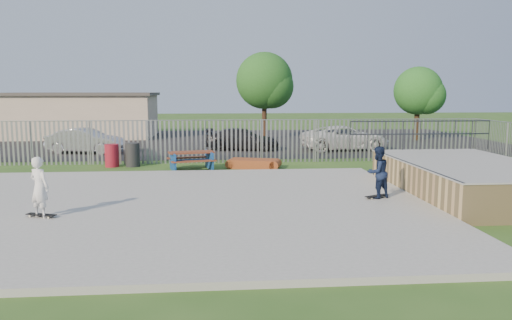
{
  "coord_description": "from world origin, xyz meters",
  "views": [
    {
      "loc": [
        1.39,
        -14.05,
        3.35
      ],
      "look_at": [
        2.77,
        2.0,
        1.1
      ],
      "focal_mm": 35.0,
      "sensor_mm": 36.0,
      "label": 1
    }
  ],
  "objects": [
    {
      "name": "trash_bin_grey",
      "position": [
        -2.2,
        8.25,
        0.52
      ],
      "size": [
        0.63,
        0.63,
        1.05
      ],
      "primitive_type": "cylinder",
      "color": "#252628",
      "rests_on": "ground"
    },
    {
      "name": "parking_lot",
      "position": [
        0.0,
        19.0,
        0.01
      ],
      "size": [
        40.0,
        18.0,
        0.02
      ],
      "primitive_type": "cube",
      "color": "black",
      "rests_on": "ground"
    },
    {
      "name": "picnic_table",
      "position": [
        0.44,
        7.03,
        0.4
      ],
      "size": [
        2.17,
        1.92,
        0.79
      ],
      "rotation": [
        0.0,
        0.0,
        0.22
      ],
      "color": "brown",
      "rests_on": "ground"
    },
    {
      "name": "concrete_slab",
      "position": [
        0.0,
        0.0,
        0.07
      ],
      "size": [
        15.0,
        12.0,
        0.15
      ],
      "primitive_type": "cube",
      "color": "#999994",
      "rests_on": "ground"
    },
    {
      "name": "skater_white",
      "position": [
        -3.01,
        -1.25,
        0.93
      ],
      "size": [
        0.68,
        0.61,
        1.56
      ],
      "primitive_type": "imported",
      "rotation": [
        0.0,
        0.0,
        2.61
      ],
      "color": "white",
      "rests_on": "concrete_slab"
    },
    {
      "name": "skateboard_b",
      "position": [
        -3.01,
        -1.25,
        0.19
      ],
      "size": [
        0.82,
        0.47,
        0.08
      ],
      "rotation": [
        0.0,
        0.0,
        -0.36
      ],
      "color": "black",
      "rests_on": "concrete_slab"
    },
    {
      "name": "skater_navy",
      "position": [
        6.26,
        0.26,
        0.93
      ],
      "size": [
        0.94,
        0.86,
        1.56
      ],
      "primitive_type": "imported",
      "rotation": [
        0.0,
        0.0,
        3.59
      ],
      "color": "#121D3A",
      "rests_on": "concrete_slab"
    },
    {
      "name": "tree_right",
      "position": [
        15.05,
        18.51,
        3.32
      ],
      "size": [
        3.2,
        3.2,
        4.94
      ],
      "color": "#3B2917",
      "rests_on": "ground"
    },
    {
      "name": "building",
      "position": [
        -8.0,
        23.0,
        1.61
      ],
      "size": [
        10.4,
        6.4,
        3.2
      ],
      "color": "beige",
      "rests_on": "ground"
    },
    {
      "name": "car_white",
      "position": [
        8.76,
        13.39,
        0.7
      ],
      "size": [
        5.11,
        2.77,
        1.36
      ],
      "primitive_type": "imported",
      "rotation": [
        0.0,
        0.0,
        1.68
      ],
      "color": "white",
      "rests_on": "parking_lot"
    },
    {
      "name": "car_dark",
      "position": [
        3.01,
        13.95,
        0.62
      ],
      "size": [
        4.41,
        2.42,
        1.21
      ],
      "primitive_type": "imported",
      "rotation": [
        0.0,
        0.0,
        1.39
      ],
      "color": "black",
      "rests_on": "parking_lot"
    },
    {
      "name": "fence",
      "position": [
        1.0,
        4.59,
        1.0
      ],
      "size": [
        26.04,
        16.02,
        2.0
      ],
      "color": "gray",
      "rests_on": "ground"
    },
    {
      "name": "trash_bin_red",
      "position": [
        -3.1,
        8.23,
        0.5
      ],
      "size": [
        0.6,
        0.6,
        1.0
      ],
      "primitive_type": "cylinder",
      "color": "maroon",
      "rests_on": "ground"
    },
    {
      "name": "car_silver",
      "position": [
        -5.43,
        13.12,
        0.69
      ],
      "size": [
        4.26,
        2.24,
        1.33
      ],
      "primitive_type": "imported",
      "rotation": [
        0.0,
        0.0,
        1.36
      ],
      "color": "silver",
      "rests_on": "parking_lot"
    },
    {
      "name": "ground",
      "position": [
        0.0,
        0.0,
        0.0
      ],
      "size": [
        120.0,
        120.0,
        0.0
      ],
      "primitive_type": "plane",
      "color": "#2F571D",
      "rests_on": "ground"
    },
    {
      "name": "quarter_pipe",
      "position": [
        9.5,
        1.04,
        0.56
      ],
      "size": [
        5.5,
        7.05,
        2.19
      ],
      "color": "tan",
      "rests_on": "ground"
    },
    {
      "name": "skateboard_a",
      "position": [
        6.26,
        0.26,
        0.19
      ],
      "size": [
        0.81,
        0.53,
        0.08
      ],
      "rotation": [
        0.0,
        0.0,
        0.45
      ],
      "color": "black",
      "rests_on": "concrete_slab"
    },
    {
      "name": "tree_mid",
      "position": [
        4.88,
        20.04,
        4.0
      ],
      "size": [
        3.85,
        3.85,
        5.94
      ],
      "color": "#3F2819",
      "rests_on": "ground"
    },
    {
      "name": "funbox",
      "position": [
        3.12,
        7.32,
        0.19
      ],
      "size": [
        2.14,
        1.5,
        0.39
      ],
      "rotation": [
        0.0,
        0.0,
        -0.3
      ],
      "color": "brown",
      "rests_on": "ground"
    }
  ]
}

